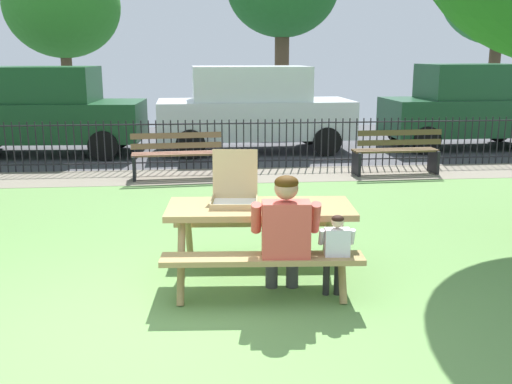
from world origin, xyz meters
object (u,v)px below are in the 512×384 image
(park_bench_center, at_px, (177,156))
(far_tree_midleft, at_px, (62,6))
(child_at_table, at_px, (336,248))
(parked_car_far_right, at_px, (468,106))
(parked_car_center, at_px, (40,110))
(pizza_slice_on_table, at_px, (277,209))
(park_bench_right, at_px, (396,152))
(picnic_table_foreground, at_px, (260,223))
(parked_car_right, at_px, (253,108))
(adult_at_table, at_px, (285,232))
(pizza_box_open, at_px, (235,190))

(park_bench_center, distance_m, far_tree_midleft, 10.92)
(park_bench_center, bearing_deg, far_tree_midleft, 111.89)
(child_at_table, relative_size, parked_car_far_right, 0.21)
(parked_car_center, bearing_deg, pizza_slice_on_table, -62.64)
(parked_car_far_right, bearing_deg, pizza_slice_on_table, -124.82)
(park_bench_center, height_order, park_bench_right, same)
(pizza_slice_on_table, relative_size, parked_car_far_right, 0.06)
(child_at_table, bearing_deg, parked_car_center, 118.80)
(picnic_table_foreground, xyz_separation_m, park_bench_right, (3.09, 5.05, -0.18))
(pizza_slice_on_table, xyz_separation_m, parked_car_right, (0.53, 8.14, 0.23))
(adult_at_table, bearing_deg, parked_car_right, 86.60)
(picnic_table_foreground, bearing_deg, pizza_box_open, 145.46)
(child_at_table, distance_m, far_tree_midleft, 16.56)
(picnic_table_foreground, relative_size, pizza_slice_on_table, 8.36)
(park_bench_center, bearing_deg, parked_car_right, 60.18)
(adult_at_table, relative_size, parked_car_center, 0.26)
(adult_at_table, xyz_separation_m, park_bench_right, (2.92, 5.57, -0.24))
(parked_car_far_right, bearing_deg, pizza_box_open, -127.74)
(adult_at_table, relative_size, parked_car_far_right, 0.30)
(pizza_box_open, relative_size, park_bench_right, 0.33)
(adult_at_table, xyz_separation_m, far_tree_midleft, (-5.05, 15.23, 3.05))
(adult_at_table, distance_m, parked_car_far_right, 10.18)
(pizza_box_open, xyz_separation_m, pizza_slice_on_table, (0.38, -0.34, -0.11))
(pizza_slice_on_table, height_order, child_at_table, child_at_table)
(park_bench_center, distance_m, parked_car_far_right, 7.41)
(adult_at_table, bearing_deg, pizza_box_open, 121.14)
(parked_car_right, bearing_deg, picnic_table_foreground, -94.85)
(parked_car_center, bearing_deg, parked_car_right, -0.03)
(picnic_table_foreground, distance_m, park_bench_center, 5.15)
(adult_at_table, bearing_deg, parked_car_far_right, 56.42)
(pizza_box_open, xyz_separation_m, parked_car_right, (0.91, 7.80, 0.12))
(adult_at_table, bearing_deg, park_bench_right, 62.33)
(pizza_slice_on_table, height_order, park_bench_center, park_bench_center)
(pizza_box_open, relative_size, child_at_table, 0.64)
(pizza_slice_on_table, distance_m, adult_at_table, 0.36)
(pizza_box_open, distance_m, far_tree_midleft, 15.53)
(parked_car_far_right, bearing_deg, parked_car_center, 179.99)
(child_at_table, height_order, parked_car_center, parked_car_center)
(parked_car_right, height_order, parked_car_far_right, parked_car_far_right)
(park_bench_right, relative_size, parked_car_right, 0.36)
(picnic_table_foreground, height_order, child_at_table, child_at_table)
(picnic_table_foreground, distance_m, parked_car_center, 8.95)
(child_at_table, distance_m, park_bench_right, 6.15)
(park_bench_right, distance_m, parked_car_right, 3.83)
(parked_car_far_right, bearing_deg, picnic_table_foreground, -126.07)
(adult_at_table, height_order, parked_car_far_right, parked_car_far_right)
(adult_at_table, bearing_deg, parked_car_center, 116.59)
(adult_at_table, distance_m, park_bench_right, 6.29)
(adult_at_table, bearing_deg, far_tree_midleft, 108.33)
(child_at_table, relative_size, park_bench_center, 0.51)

